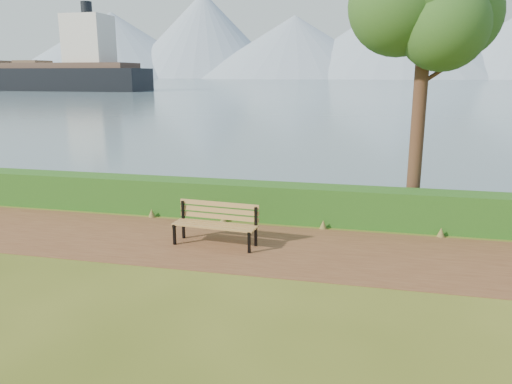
# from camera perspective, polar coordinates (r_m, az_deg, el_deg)

# --- Properties ---
(ground) EXTENTS (140.00, 140.00, 0.00)m
(ground) POSITION_cam_1_polar(r_m,az_deg,el_deg) (11.45, -1.39, -6.72)
(ground) COLOR #414E16
(ground) RESTS_ON ground
(path) EXTENTS (40.00, 3.40, 0.01)m
(path) POSITION_cam_1_polar(r_m,az_deg,el_deg) (11.73, -1.02, -6.21)
(path) COLOR #55311D
(path) RESTS_ON ground
(hedge) EXTENTS (32.00, 0.85, 1.00)m
(hedge) POSITION_cam_1_polar(r_m,az_deg,el_deg) (13.73, 1.30, -1.11)
(hedge) COLOR #164212
(hedge) RESTS_ON ground
(water) EXTENTS (700.00, 510.00, 0.00)m
(water) POSITION_cam_1_polar(r_m,az_deg,el_deg) (270.45, 12.76, 12.27)
(water) COLOR #42586A
(water) RESTS_ON ground
(mountains) EXTENTS (585.00, 190.00, 70.00)m
(mountains) POSITION_cam_1_polar(r_m,az_deg,el_deg) (417.31, 11.88, 16.42)
(mountains) COLOR #7C8EA5
(mountains) RESTS_ON ground
(bench) EXTENTS (2.03, 0.75, 1.00)m
(bench) POSITION_cam_1_polar(r_m,az_deg,el_deg) (11.74, -4.55, -3.31)
(bench) COLOR black
(bench) RESTS_ON ground
(cargo_ship) EXTENTS (69.73, 11.35, 21.15)m
(cargo_ship) POSITION_cam_1_polar(r_m,az_deg,el_deg) (132.36, -25.83, 11.79)
(cargo_ship) COLOR black
(cargo_ship) RESTS_ON ground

